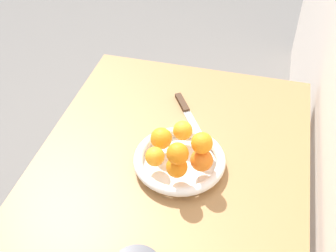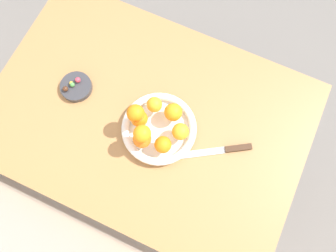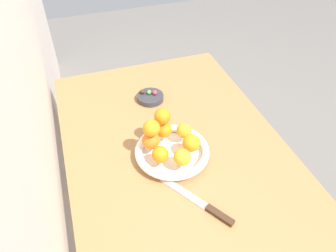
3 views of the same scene
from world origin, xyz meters
TOP-DOWN VIEW (x-y plane):
  - dining_table at (0.00, 0.00)m, footprint 1.10×0.76m
  - fruit_bowl at (-0.06, 0.03)m, footprint 0.25×0.25m
  - orange_0 at (-0.10, 0.08)m, footprint 0.06×0.06m
  - orange_1 at (-0.13, 0.02)m, footprint 0.06×0.06m
  - orange_2 at (-0.09, -0.03)m, footprint 0.06×0.06m
  - orange_3 at (-0.02, -0.03)m, footprint 0.05×0.05m
  - orange_4 at (0.01, 0.03)m, footprint 0.06×0.06m
  - orange_5 at (-0.03, 0.09)m, footprint 0.06×0.06m
  - orange_6 at (-0.04, 0.09)m, footprint 0.06×0.06m
  - orange_7 at (0.01, 0.04)m, footprint 0.06×0.06m
  - knife at (-0.28, 0.01)m, footprint 0.23×0.16m

SIDE VIEW (x-z plane):
  - dining_table at x=0.00m, z-range 0.28..1.02m
  - knife at x=-0.28m, z-range 0.74..0.75m
  - fruit_bowl at x=-0.06m, z-range 0.74..0.78m
  - orange_3 at x=-0.02m, z-range 0.78..0.83m
  - orange_0 at x=-0.10m, z-range 0.78..0.84m
  - orange_1 at x=-0.13m, z-range 0.78..0.84m
  - orange_4 at x=0.01m, z-range 0.78..0.84m
  - orange_5 at x=-0.03m, z-range 0.78..0.84m
  - orange_2 at x=-0.09m, z-range 0.78..0.84m
  - orange_7 at x=0.01m, z-range 0.84..0.89m
  - orange_6 at x=-0.04m, z-range 0.84..0.90m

